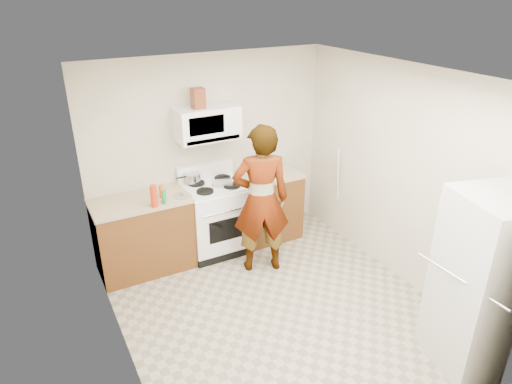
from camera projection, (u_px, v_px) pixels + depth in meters
floor at (280, 310)px, 4.97m from camera, size 3.60×3.60×0.00m
back_wall at (210, 152)px, 5.88m from camera, size 3.20×0.02×2.50m
right_wall at (403, 177)px, 5.13m from camera, size 0.02×3.60×2.50m
cabinet_left at (144, 236)px, 5.52m from camera, size 1.12×0.62×0.90m
counter_left at (140, 201)px, 5.33m from camera, size 1.14×0.64×0.03m
cabinet_right at (267, 206)px, 6.26m from camera, size 0.80×0.62×0.90m
counter_right at (268, 175)px, 6.07m from camera, size 0.82×0.64×0.03m
gas_range at (215, 216)px, 5.91m from camera, size 0.76×0.65×1.13m
microwave at (207, 123)px, 5.50m from camera, size 0.76×0.38×0.40m
person at (261, 200)px, 5.34m from camera, size 0.78×0.64×1.85m
fridge at (486, 284)px, 3.98m from camera, size 0.85×0.85×1.70m
kettle at (260, 163)px, 6.14m from camera, size 0.16×0.16×0.18m
jug at (198, 98)px, 5.29m from camera, size 0.15×0.15×0.24m
saucepan at (193, 178)px, 5.73m from camera, size 0.24×0.24×0.11m
tray at (222, 183)px, 5.70m from camera, size 0.29×0.24×0.05m
bottle_spray at (154, 196)px, 5.11m from camera, size 0.09×0.09×0.26m
bottle_hot_sauce at (161, 191)px, 5.34m from camera, size 0.06×0.06×0.16m
bottle_green_cap at (164, 197)px, 5.20m from camera, size 0.06×0.06×0.17m
pot_lid at (182, 196)px, 5.41m from camera, size 0.30×0.30×0.01m
broom at (338, 190)px, 6.27m from camera, size 0.24×0.18×1.27m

